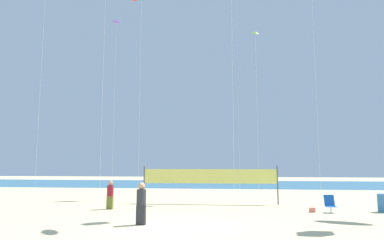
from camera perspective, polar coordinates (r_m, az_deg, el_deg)
ground_plane at (r=15.03m, az=-3.25°, el=-16.56°), size 120.00×120.00×0.00m
ocean_band at (r=47.45m, az=4.02°, el=-10.14°), size 120.00×20.00×0.01m
beachgoer_charcoal_shirt at (r=15.31m, az=-8.11°, el=-12.84°), size 0.40×0.40×1.73m
beachgoer_maroon_shirt at (r=20.91m, az=-12.94°, el=-11.42°), size 0.36×0.36×1.58m
folding_beach_chair at (r=20.36m, az=21.17°, el=-12.31°), size 0.52×0.65×0.89m
trash_barrel at (r=21.69m, az=28.38°, el=-11.59°), size 0.67×0.67×0.94m
volleyball_net at (r=23.09m, az=2.81°, el=-9.20°), size 8.60×0.22×2.40m
beach_handbag at (r=20.15m, az=18.66°, el=-13.47°), size 0.30×0.15×0.24m
kite_violet_diamond at (r=34.60m, az=-11.97°, el=14.84°), size 0.89×0.90×15.74m
kite_lime_diamond at (r=27.23m, az=10.12°, el=12.83°), size 0.60×0.60×12.29m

